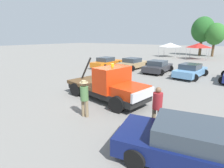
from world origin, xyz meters
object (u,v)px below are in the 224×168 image
(tow_truck, at_px, (109,86))
(traffic_cone, at_px, (112,77))
(foreground_car, at_px, (195,146))
(canopy_tent_red, at_px, (199,45))
(person_near_truck, at_px, (157,105))
(canopy_tent_white, at_px, (170,45))
(tree_left, at_px, (203,30))
(tree_center, at_px, (215,34))
(parked_car_charcoal, at_px, (158,67))
(person_at_hood, at_px, (84,96))
(parked_car_skyblue, at_px, (190,71))
(parked_car_orange, at_px, (107,63))
(parked_car_tan, at_px, (133,63))

(tow_truck, distance_m, traffic_cone, 5.44)
(foreground_car, distance_m, canopy_tent_red, 29.21)
(person_near_truck, relative_size, traffic_cone, 3.31)
(canopy_tent_white, relative_size, tree_left, 0.42)
(tree_left, xyz_separation_m, tree_center, (2.45, -0.96, -0.93))
(foreground_car, distance_m, parked_car_charcoal, 14.62)
(person_near_truck, bearing_deg, canopy_tent_red, 166.56)
(parked_car_charcoal, height_order, tree_left, tree_left)
(person_at_hood, bearing_deg, parked_car_skyblue, 160.18)
(person_near_truck, xyz_separation_m, traffic_cone, (-6.57, 6.16, -0.80))
(parked_car_orange, relative_size, canopy_tent_white, 1.39)
(tree_left, bearing_deg, person_at_hood, -89.41)
(person_at_hood, relative_size, parked_car_charcoal, 0.43)
(tow_truck, relative_size, traffic_cone, 10.83)
(tow_truck, height_order, person_near_truck, tow_truck)
(person_near_truck, height_order, parked_car_charcoal, person_near_truck)
(tree_left, bearing_deg, parked_car_tan, -100.33)
(parked_car_skyblue, distance_m, canopy_tent_white, 18.76)
(person_near_truck, distance_m, traffic_cone, 9.04)
(parked_car_skyblue, distance_m, canopy_tent_red, 16.22)
(person_at_hood, height_order, traffic_cone, person_at_hood)
(foreground_car, relative_size, parked_car_tan, 1.11)
(foreground_car, distance_m, parked_car_tan, 16.81)
(canopy_tent_white, height_order, canopy_tent_red, canopy_tent_red)
(tow_truck, height_order, canopy_tent_red, canopy_tent_red)
(parked_car_charcoal, bearing_deg, tree_left, -0.31)
(parked_car_skyblue, bearing_deg, canopy_tent_red, 14.77)
(tow_truck, bearing_deg, foreground_car, -19.72)
(person_near_truck, xyz_separation_m, tree_center, (-1.19, 33.82, 3.27))
(tree_center, bearing_deg, canopy_tent_white, -142.47)
(parked_car_orange, relative_size, parked_car_skyblue, 0.97)
(person_near_truck, distance_m, tree_center, 34.00)
(foreground_car, relative_size, parked_car_orange, 1.11)
(parked_car_charcoal, relative_size, canopy_tent_red, 1.34)
(parked_car_charcoal, distance_m, tree_center, 22.56)
(foreground_car, xyz_separation_m, parked_car_skyblue, (-2.64, 12.78, -0.00))
(tow_truck, distance_m, parked_car_charcoal, 10.18)
(person_near_truck, distance_m, parked_car_skyblue, 11.31)
(foreground_car, relative_size, tree_center, 0.79)
(tree_center, bearing_deg, tow_truck, -94.34)
(person_at_hood, distance_m, tree_center, 34.96)
(tow_truck, xyz_separation_m, traffic_cone, (-2.94, 4.53, -0.66))
(tow_truck, relative_size, parked_car_tan, 1.29)
(parked_car_orange, bearing_deg, person_at_hood, -147.14)
(parked_car_orange, bearing_deg, parked_car_tan, -68.71)
(person_at_hood, bearing_deg, parked_car_charcoal, 176.05)
(parked_car_tan, height_order, canopy_tent_red, canopy_tent_red)
(parked_car_orange, distance_m, parked_car_skyblue, 10.00)
(tree_center, xyz_separation_m, traffic_cone, (-5.38, -27.66, -4.07))
(parked_car_charcoal, bearing_deg, parked_car_skyblue, -97.01)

